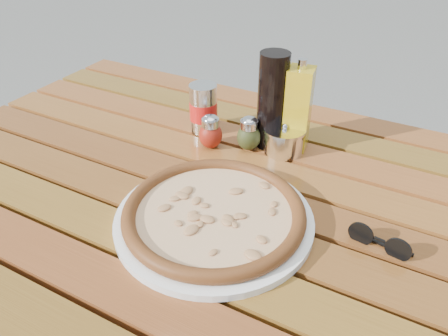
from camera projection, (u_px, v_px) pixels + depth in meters
The scene contains 10 objects.
table at pixel (220, 214), 0.93m from camera, with size 1.40×0.90×0.75m.
plate at pixel (214, 219), 0.79m from camera, with size 0.36×0.36×0.01m, color white.
pizza at pixel (214, 213), 0.78m from camera, with size 0.45×0.45×0.03m.
pepper_shaker at pixel (211, 132), 0.99m from camera, with size 0.07×0.07×0.08m.
oregano_shaker at pixel (249, 134), 0.99m from camera, with size 0.07×0.07×0.08m.
dark_bottle at pixel (272, 101), 0.96m from camera, with size 0.07×0.07×0.22m, color black.
soda_can at pixel (203, 109), 1.05m from camera, with size 0.08×0.08×0.12m.
olive_oil_cruet at pixel (298, 109), 0.96m from camera, with size 0.06×0.06×0.21m.
parmesan_tin at pixel (284, 139), 0.98m from camera, with size 0.13×0.13×0.07m.
sunglasses at pixel (379, 242), 0.73m from camera, with size 0.11×0.04×0.04m.
Camera 1 is at (0.35, -0.63, 1.28)m, focal length 35.00 mm.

